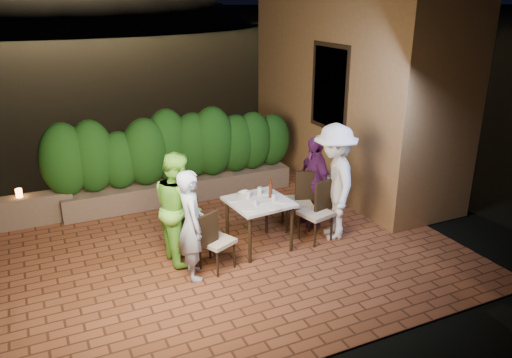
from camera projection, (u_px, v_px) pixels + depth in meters
ground at (216, 257)px, 7.23m from camera, size 400.00×400.00×0.00m
terrace_floor at (205, 246)px, 7.67m from camera, size 7.00×6.00×0.15m
building_wall at (352, 54)px, 9.49m from camera, size 1.60×5.00×5.00m
window_pane at (331, 87)px, 8.92m from camera, size 0.08×1.00×1.40m
window_frame at (330, 87)px, 8.92m from camera, size 0.06×1.15×1.55m
planter at (182, 189)px, 9.19m from camera, size 4.20×0.55×0.40m
hedge at (180, 150)px, 8.93m from camera, size 4.00×0.70×1.10m
parapet at (1, 215)px, 7.98m from camera, size 2.20×0.30×0.50m
hill at (57, 62)px, 60.42m from camera, size 52.00×40.00×22.00m
dining_table at (259, 224)px, 7.36m from camera, size 0.92×0.92×0.75m
plate_nw at (250, 208)px, 6.95m from camera, size 0.20×0.20×0.01m
plate_sw at (233, 200)px, 7.25m from camera, size 0.19×0.19×0.01m
plate_ne at (283, 201)px, 7.21m from camera, size 0.22×0.22×0.01m
plate_se at (267, 192)px, 7.51m from camera, size 0.21×0.21×0.01m
plate_centre at (259, 201)px, 7.20m from camera, size 0.23×0.23×0.01m
plate_front at (275, 207)px, 6.99m from camera, size 0.21×0.21×0.01m
glass_nw at (256, 203)px, 7.03m from camera, size 0.06×0.06×0.10m
glass_sw at (248, 195)px, 7.29m from camera, size 0.07×0.07×0.11m
glass_ne at (274, 198)px, 7.18m from camera, size 0.06×0.06×0.11m
glass_se at (260, 191)px, 7.42m from camera, size 0.07×0.07×0.12m
beer_bottle at (271, 188)px, 7.30m from camera, size 0.06×0.06×0.29m
bowl at (245, 194)px, 7.42m from camera, size 0.25×0.25×0.05m
chair_left_front at (217, 240)px, 6.75m from camera, size 0.54×0.54×0.87m
chair_left_back at (198, 226)px, 7.15m from camera, size 0.51×0.51×0.87m
chair_right_front at (316, 212)px, 7.55m from camera, size 0.52×0.52×0.93m
chair_right_back at (296, 200)px, 7.95m from camera, size 0.56×0.56×0.96m
diner_blue at (192, 225)px, 6.46m from camera, size 0.42×0.58×1.50m
diner_green at (178, 207)px, 6.90m from camera, size 0.64×0.80×1.59m
diner_white at (334, 182)px, 7.52m from camera, size 1.01×1.31×1.79m
diner_purple at (314, 181)px, 8.01m from camera, size 0.40×0.89×1.48m
parapet_lamp at (19, 193)px, 7.99m from camera, size 0.10×0.10×0.14m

